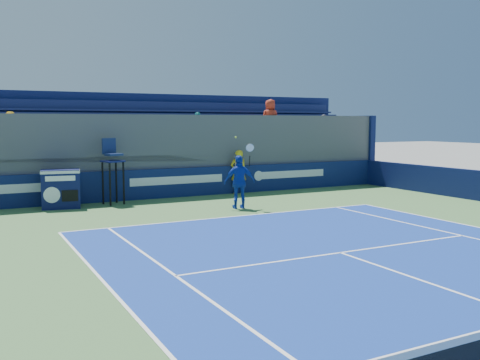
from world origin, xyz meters
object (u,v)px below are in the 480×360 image
match_clock (61,188)px  ball_person (238,172)px  tennis_player (240,182)px  umpire_chair (112,164)px

match_clock → ball_person: bearing=4.1°
match_clock → tennis_player: (5.63, -2.97, 0.22)m
ball_person → tennis_player: (-1.77, -3.50, 0.01)m
ball_person → tennis_player: tennis_player is taller
tennis_player → umpire_chair: bearing=140.3°
match_clock → tennis_player: tennis_player is taller
umpire_chair → tennis_player: 4.89m
ball_person → umpire_chair: size_ratio=0.76×
umpire_chair → ball_person: bearing=4.1°
ball_person → tennis_player: size_ratio=0.73×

